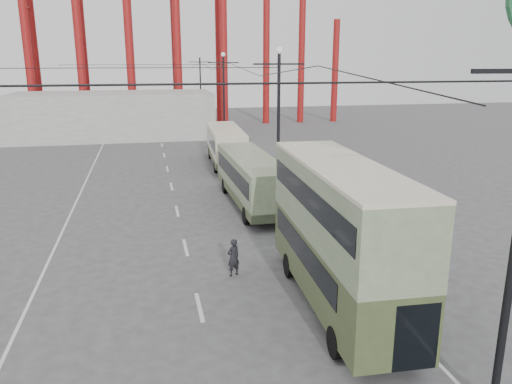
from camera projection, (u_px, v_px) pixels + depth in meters
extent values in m
plane|color=#48484A|center=(250.00, 369.00, 14.20)|extent=(160.00, 160.00, 0.00)
cube|color=silver|center=(174.00, 198.00, 31.92)|extent=(0.15, 82.00, 0.01)
cube|color=silver|center=(267.00, 188.00, 34.20)|extent=(0.12, 120.00, 0.01)
cube|color=silver|center=(78.00, 199.00, 31.61)|extent=(0.12, 120.00, 0.01)
cylinder|color=black|center=(278.00, 127.00, 31.21)|extent=(0.20, 0.20, 9.00)
cylinder|color=black|center=(278.00, 192.00, 32.29)|extent=(0.44, 0.44, 0.50)
cube|color=black|center=(279.00, 64.00, 30.23)|extent=(3.20, 0.10, 0.10)
sphere|color=white|center=(279.00, 50.00, 30.03)|extent=(0.44, 0.44, 0.44)
cylinder|color=black|center=(224.00, 100.00, 51.97)|extent=(0.20, 0.20, 9.00)
cylinder|color=black|center=(225.00, 141.00, 53.06)|extent=(0.44, 0.44, 0.50)
cube|color=black|center=(223.00, 63.00, 51.00)|extent=(3.20, 0.10, 0.10)
sphere|color=white|center=(223.00, 54.00, 50.80)|extent=(0.44, 0.44, 0.44)
cylinder|color=black|center=(201.00, 89.00, 72.74)|extent=(0.20, 0.20, 9.00)
cylinder|color=black|center=(201.00, 118.00, 73.83)|extent=(0.44, 0.44, 0.50)
cube|color=black|center=(200.00, 62.00, 71.77)|extent=(3.20, 0.10, 0.10)
sphere|color=white|center=(200.00, 56.00, 71.57)|extent=(0.44, 0.44, 0.44)
cylinder|color=maroon|center=(24.00, 17.00, 59.32)|extent=(1.00, 1.00, 27.00)
cylinder|color=maroon|center=(31.00, 20.00, 63.10)|extent=(1.00, 1.00, 27.00)
cylinder|color=maroon|center=(267.00, 10.00, 66.15)|extent=(0.90, 0.90, 30.00)
cylinder|color=maroon|center=(302.00, 42.00, 68.21)|extent=(0.90, 0.90, 22.00)
cylinder|color=maroon|center=(335.00, 71.00, 70.28)|extent=(0.90, 0.90, 14.00)
cube|color=gray|center=(114.00, 115.00, 56.67)|extent=(22.00, 10.00, 5.00)
cube|color=#3A4525|center=(338.00, 264.00, 17.51)|extent=(2.82, 9.75, 2.12)
cube|color=black|center=(339.00, 252.00, 17.40)|extent=(2.78, 7.82, 0.87)
cube|color=#687B5A|center=(339.00, 231.00, 17.20)|extent=(2.84, 9.75, 0.29)
cube|color=#687B5A|center=(341.00, 198.00, 16.89)|extent=(2.82, 9.75, 2.12)
cube|color=black|center=(341.00, 195.00, 16.87)|extent=(2.84, 9.17, 0.82)
cube|color=beige|center=(342.00, 165.00, 16.60)|extent=(2.84, 9.75, 0.12)
cylinder|color=black|center=(289.00, 265.00, 20.18)|extent=(0.31, 0.98, 0.97)
cylinder|color=black|center=(340.00, 262.00, 20.55)|extent=(0.31, 0.98, 0.97)
cylinder|color=black|center=(336.00, 342.00, 14.67)|extent=(0.31, 0.98, 0.97)
cylinder|color=black|center=(405.00, 335.00, 15.03)|extent=(0.31, 0.98, 0.97)
cube|color=#687B5A|center=(251.00, 178.00, 29.92)|extent=(2.56, 10.61, 2.31)
cube|color=black|center=(251.00, 172.00, 29.82)|extent=(2.58, 9.46, 0.91)
cube|color=#3A4525|center=(251.00, 193.00, 30.15)|extent=(2.59, 10.61, 0.48)
cube|color=#687B5A|center=(251.00, 158.00, 29.61)|extent=(2.58, 10.61, 0.15)
cylinder|color=black|center=(225.00, 187.00, 32.79)|extent=(0.28, 0.97, 0.96)
cylinder|color=black|center=(257.00, 185.00, 33.27)|extent=(0.28, 0.97, 0.96)
cylinder|color=black|center=(246.00, 215.00, 26.82)|extent=(0.28, 0.97, 0.96)
cylinder|color=black|center=(284.00, 212.00, 27.30)|extent=(0.28, 0.97, 0.96)
cube|color=beige|center=(226.00, 144.00, 41.75)|extent=(3.01, 9.96, 2.36)
cube|color=black|center=(226.00, 139.00, 41.65)|extent=(2.98, 8.78, 0.93)
cube|color=#3A4525|center=(226.00, 155.00, 41.99)|extent=(3.04, 9.96, 0.49)
cube|color=beige|center=(225.00, 129.00, 41.43)|extent=(3.03, 9.96, 0.16)
cylinder|color=black|center=(210.00, 154.00, 44.33)|extent=(0.33, 1.00, 0.98)
cylinder|color=black|center=(235.00, 153.00, 44.68)|extent=(0.33, 1.00, 0.98)
cylinder|color=black|center=(216.00, 166.00, 39.07)|extent=(0.33, 1.00, 0.98)
cylinder|color=black|center=(244.00, 165.00, 39.42)|extent=(0.33, 1.00, 0.98)
imported|color=black|center=(233.00, 257.00, 20.20)|extent=(0.68, 0.59, 1.57)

